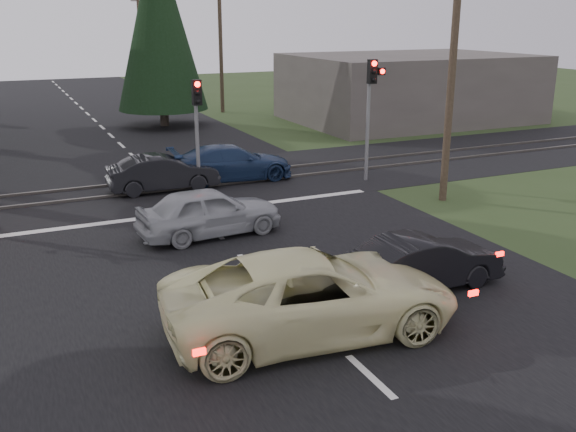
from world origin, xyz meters
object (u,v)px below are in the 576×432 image
traffic_signal_center (197,116)px  dark_car_far (163,173)px  utility_pole_far (140,32)px  utility_pole_mid (221,40)px  blue_sedan (231,163)px  silver_car (209,212)px  cream_coupe (312,294)px  utility_pole_near (453,64)px  dark_hatchback (423,262)px  traffic_signal_right (372,96)px

traffic_signal_center → dark_car_far: traffic_signal_center is taller
utility_pole_far → utility_pole_mid: bearing=-90.0°
blue_sedan → silver_car: bearing=158.0°
silver_car → cream_coupe: bearing=175.7°
blue_sedan → utility_pole_near: bearing=-131.6°
utility_pole_far → utility_pole_near: bearing=-90.0°
traffic_signal_center → dark_car_far: 2.55m
dark_hatchback → traffic_signal_center: bearing=11.5°
blue_sedan → utility_pole_mid: bearing=-14.7°
utility_pole_near → dark_hatchback: bearing=-130.9°
dark_car_far → utility_pole_mid: bearing=-23.8°
traffic_signal_center → silver_car: (-1.21, -4.94, -2.08)m
traffic_signal_center → utility_pole_mid: size_ratio=0.46×
blue_sedan → dark_car_far: size_ratio=1.19×
dark_hatchback → cream_coupe: bearing=104.9°
traffic_signal_right → utility_pole_far: 45.56m
silver_car → utility_pole_near: bearing=-92.7°
cream_coupe → blue_sedan: size_ratio=1.25×
dark_car_far → silver_car: bearing=-178.8°
traffic_signal_center → utility_pole_mid: bearing=68.8°
utility_pole_mid → blue_sedan: size_ratio=1.86×
utility_pole_mid → blue_sedan: utility_pole_mid is taller
traffic_signal_center → utility_pole_near: utility_pole_near is taller
traffic_signal_right → traffic_signal_center: (-6.55, 1.20, -0.51)m
traffic_signal_right → utility_pole_mid: 20.60m
traffic_signal_right → utility_pole_far: bearing=88.8°
dark_hatchback → utility_pole_near: bearing=-41.2°
traffic_signal_center → dark_hatchback: bearing=-78.2°
silver_car → blue_sedan: size_ratio=0.88×
blue_sedan → dark_car_far: (-2.85, -0.43, -0.03)m
utility_pole_far → blue_sedan: size_ratio=1.86×
utility_pole_far → dark_car_far: (-8.70, -43.62, -4.06)m
traffic_signal_right → traffic_signal_center: bearing=169.6°
utility_pole_mid → silver_car: 26.08m
utility_pole_mid → cream_coupe: utility_pole_mid is taller
cream_coupe → silver_car: size_ratio=1.42×
traffic_signal_right → dark_hatchback: bearing=-114.3°
traffic_signal_center → dark_car_far: size_ratio=1.01×
utility_pole_far → silver_car: utility_pole_far is taller
utility_pole_near → utility_pole_far: 49.00m
utility_pole_far → cream_coupe: 56.80m
traffic_signal_right → dark_car_far: bearing=166.2°
traffic_signal_center → cream_coupe: 11.90m
utility_pole_near → cream_coupe: bearing=-141.2°
dark_hatchback → blue_sedan: size_ratio=0.81×
traffic_signal_right → dark_hatchback: size_ratio=1.20×
utility_pole_near → blue_sedan: size_ratio=1.86×
utility_pole_near → traffic_signal_center: bearing=148.0°
utility_pole_mid → cream_coupe: 32.43m
dark_car_far → traffic_signal_right: bearing=-102.5°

